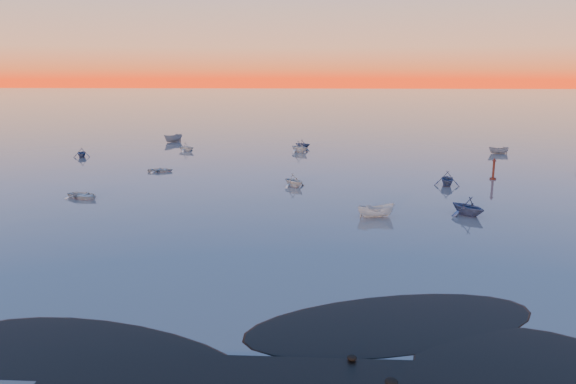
# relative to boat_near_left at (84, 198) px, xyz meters

# --- Properties ---
(ground) EXTENTS (600.00, 600.00, 0.00)m
(ground) POSITION_rel_boat_near_left_xyz_m (22.21, 69.72, 0.00)
(ground) COLOR #605650
(ground) RESTS_ON ground
(mud_lobes) EXTENTS (140.00, 6.00, 0.07)m
(mud_lobes) POSITION_rel_boat_near_left_xyz_m (22.21, -31.28, 0.01)
(mud_lobes) COLOR black
(mud_lobes) RESTS_ON ground
(moored_fleet) EXTENTS (124.00, 58.00, 1.20)m
(moored_fleet) POSITION_rel_boat_near_left_xyz_m (22.21, 22.72, 0.00)
(moored_fleet) COLOR silver
(moored_fleet) RESTS_ON ground
(boat_near_left) EXTENTS (3.28, 4.28, 0.99)m
(boat_near_left) POSITION_rel_boat_near_left_xyz_m (0.00, 0.00, 0.00)
(boat_near_left) COLOR silver
(boat_near_left) RESTS_ON ground
(boat_near_center) EXTENTS (2.16, 3.81, 1.24)m
(boat_near_center) POSITION_rel_boat_near_left_xyz_m (30.96, -6.28, 0.00)
(boat_near_center) COLOR silver
(boat_near_center) RESTS_ON ground
(boat_near_right) EXTENTS (4.26, 3.74, 1.39)m
(boat_near_right) POSITION_rel_boat_near_left_xyz_m (39.80, -5.08, 0.00)
(boat_near_right) COLOR #3B4971
(boat_near_right) RESTS_ON ground
(channel_marker) EXTENTS (0.80, 0.80, 2.85)m
(channel_marker) POSITION_rel_boat_near_left_xyz_m (47.66, 13.45, 1.12)
(channel_marker) COLOR #43160E
(channel_marker) RESTS_ON ground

